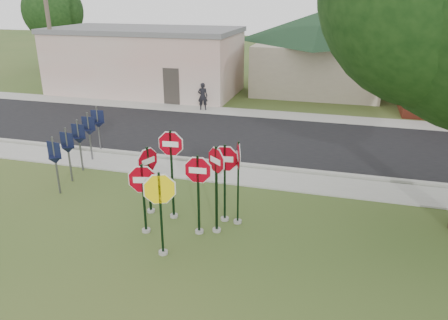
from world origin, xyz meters
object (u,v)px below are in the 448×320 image
(stop_sign_yellow, at_px, (160,203))
(stop_sign_center, at_px, (198,185))
(pedestrian, at_px, (203,96))
(utility_pole_near, at_px, (48,16))
(stop_sign_left, at_px, (143,190))

(stop_sign_yellow, bearing_deg, stop_sign_center, 66.23)
(stop_sign_center, xyz_separation_m, stop_sign_yellow, (-0.56, -1.27, -0.02))
(stop_sign_center, height_order, pedestrian, stop_sign_center)
(utility_pole_near, bearing_deg, stop_sign_yellow, -47.68)
(utility_pole_near, distance_m, pedestrian, 11.04)
(stop_sign_left, bearing_deg, pedestrian, 101.44)
(stop_sign_yellow, xyz_separation_m, stop_sign_left, (-0.91, 0.91, -0.17))
(stop_sign_left, distance_m, utility_pole_near, 19.55)
(utility_pole_near, xyz_separation_m, pedestrian, (10.19, -0.93, -4.14))
(stop_sign_center, distance_m, stop_sign_left, 1.52)
(utility_pole_near, bearing_deg, pedestrian, -5.24)
(stop_sign_yellow, bearing_deg, utility_pole_near, 132.32)
(stop_sign_center, distance_m, pedestrian, 13.61)
(stop_sign_center, bearing_deg, pedestrian, 107.80)
(stop_sign_yellow, distance_m, pedestrian, 14.68)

